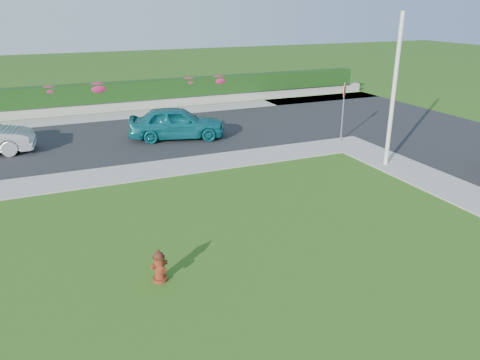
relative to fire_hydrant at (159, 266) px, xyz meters
name	(u,v)px	position (x,y,z in m)	size (l,w,h in m)	color
ground	(328,274)	(3.75, -1.29, -0.38)	(120.00, 120.00, 0.00)	black
street_far	(65,145)	(-1.25, 12.71, -0.36)	(26.00, 8.00, 0.04)	black
sidewalk_far	(45,184)	(-2.25, 7.71, -0.36)	(24.00, 2.00, 0.04)	gray
curb_corner	(348,144)	(10.75, 7.71, -0.36)	(2.00, 2.00, 0.04)	gray
sidewalk_beyond	(131,115)	(2.75, 17.71, -0.36)	(34.00, 2.00, 0.04)	gray
retaining_wall	(126,105)	(2.75, 19.21, -0.08)	(34.00, 0.40, 0.60)	gray
hedge	(125,91)	(2.75, 19.31, 0.77)	(32.00, 0.90, 1.10)	black
fire_hydrant	(159,266)	(0.00, 0.00, 0.00)	(0.42, 0.40, 0.80)	#50180C
sedan_teal	(177,123)	(3.78, 11.68, 0.42)	(1.80, 4.47, 1.52)	#0D5B66
utility_pole	(394,92)	(10.36, 4.67, 2.53)	(0.16, 0.16, 5.81)	silver
stop_sign	(344,98)	(10.75, 8.32, 1.67)	(0.52, 0.56, 2.74)	slate
flower_clump_c	(50,91)	(-1.45, 19.21, 1.09)	(1.16, 0.75, 0.58)	#BA1F56
flower_clump_d	(98,88)	(1.19, 19.21, 1.05)	(1.37, 0.88, 0.68)	#BA1F56
flower_clump_e	(189,82)	(6.75, 19.21, 1.09)	(1.15, 0.74, 0.57)	#BA1F56
flower_clump_f	(219,80)	(8.75, 19.21, 1.06)	(1.29, 0.83, 0.65)	#BA1F56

